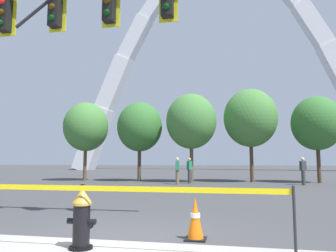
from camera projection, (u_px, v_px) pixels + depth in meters
name	position (u px, v px, depth m)	size (l,w,h in m)	color
ground_plane	(114.00, 243.00, 5.41)	(240.00, 240.00, 0.00)	#3D3D3F
fire_hydrant	(82.00, 218.00, 5.04)	(0.46, 0.48, 0.99)	black
caution_tape_barrier	(86.00, 204.00, 4.91)	(6.02, 0.07, 1.02)	#232326
traffic_cone_by_hydrant	(195.00, 219.00, 5.64)	(0.36, 0.36, 0.73)	black
traffic_signal_gantry	(39.00, 36.00, 7.94)	(7.82, 0.44, 6.00)	#232326
monument_arch	(220.00, 68.00, 51.22)	(48.35, 2.90, 36.67)	silver
tree_far_left	(86.00, 127.00, 23.60)	(3.23, 3.23, 5.65)	brown
tree_left_mid	(140.00, 127.00, 22.87)	(3.16, 3.16, 5.53)	#473323
tree_center_left	(191.00, 121.00, 21.84)	(3.38, 3.38, 5.91)	brown
tree_center_right	(250.00, 118.00, 21.90)	(3.57, 3.57, 6.25)	#473323
tree_right_mid	(317.00, 123.00, 21.00)	(3.19, 3.19, 5.58)	#473323
pedestrian_walking_left	(189.00, 170.00, 20.33)	(0.33, 0.39, 1.59)	#38383D
pedestrian_standing_center	(177.00, 171.00, 19.42)	(0.27, 0.38, 1.59)	brown
pedestrian_walking_right	(303.00, 171.00, 18.73)	(0.39, 0.35, 1.59)	#38383D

